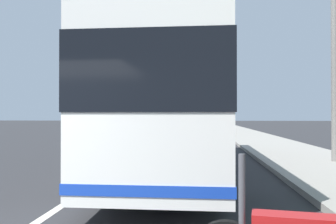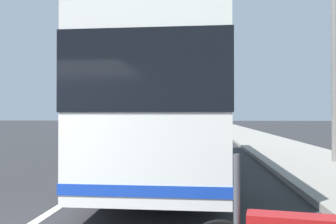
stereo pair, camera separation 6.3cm
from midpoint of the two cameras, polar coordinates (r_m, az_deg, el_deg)
name	(u,v)px [view 1 (the left image)]	position (r m, az deg, el deg)	size (l,w,h in m)	color
sidewalk_curb	(309,160)	(13.66, 21.45, -7.11)	(110.00, 3.60, 0.14)	#9E998E
lane_divider_line	(132,160)	(13.35, -5.95, -7.58)	(110.00, 0.16, 0.01)	silver
coach_bus	(177,108)	(10.75, 1.31, 0.71)	(11.82, 2.62, 3.27)	silver
car_side_street	(162,123)	(45.84, -1.07, -1.73)	(4.28, 2.02, 1.52)	silver
car_behind_bus	(194,122)	(51.89, 4.10, -1.62)	(4.00, 1.92, 1.45)	navy
car_far_distant	(197,126)	(30.41, 4.52, -2.24)	(4.69, 2.11, 1.60)	gold
car_oncoming	(195,121)	(58.87, 4.29, -1.46)	(4.42, 1.90, 1.52)	gold
utility_pole	(335,38)	(13.16, 24.93, 10.65)	(0.24, 0.24, 8.37)	slate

